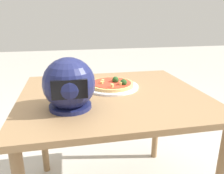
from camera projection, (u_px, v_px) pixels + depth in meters
The scene contains 4 objects.
dining_table at pixel (112, 108), 1.33m from camera, with size 1.05×0.94×0.78m.
pizza_plate at pixel (112, 86), 1.40m from camera, with size 0.34×0.34×0.01m, color white.
pizza at pixel (112, 84), 1.40m from camera, with size 0.28×0.28×0.05m.
motorcycle_helmet at pixel (69, 85), 1.06m from camera, with size 0.25×0.25×0.25m.
Camera 1 is at (0.25, 1.20, 1.21)m, focal length 35.84 mm.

